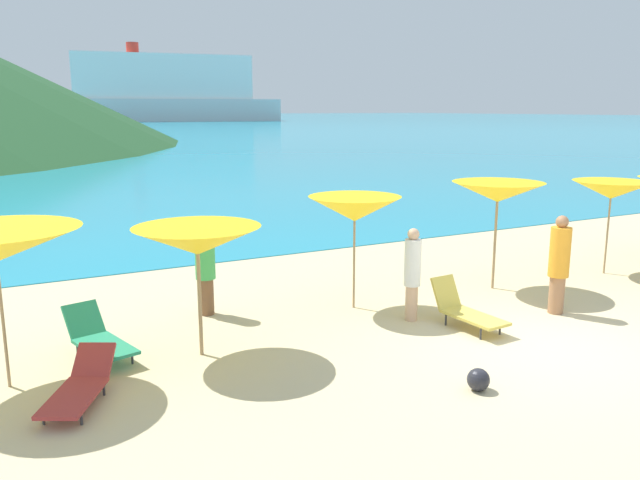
{
  "coord_description": "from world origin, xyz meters",
  "views": [
    {
      "loc": [
        -7.74,
        -6.84,
        3.76
      ],
      "look_at": [
        -1.94,
        4.03,
        1.2
      ],
      "focal_mm": 35.67,
      "sensor_mm": 36.0,
      "label": 1
    }
  ],
  "objects_px": {
    "beachgoer_4": "(559,262)",
    "cruise_ship": "(165,92)",
    "lounge_chair_0": "(98,338)",
    "beachgoer_2": "(412,272)",
    "lounge_chair_3": "(465,309)",
    "beachgoer_1": "(205,265)",
    "umbrella_2": "(355,209)",
    "beach_ball": "(478,380)",
    "lounge_chair_1": "(80,386)",
    "umbrella_1": "(197,241)",
    "umbrella_3": "(498,192)",
    "umbrella_4": "(611,190)"
  },
  "relations": [
    {
      "from": "beachgoer_4",
      "to": "cruise_ship",
      "type": "relative_size",
      "value": 0.03
    },
    {
      "from": "lounge_chair_0",
      "to": "beachgoer_2",
      "type": "distance_m",
      "value": 5.38
    },
    {
      "from": "lounge_chair_3",
      "to": "beachgoer_1",
      "type": "relative_size",
      "value": 0.84
    },
    {
      "from": "beachgoer_2",
      "to": "lounge_chair_3",
      "type": "bearing_deg",
      "value": 16.43
    },
    {
      "from": "umbrella_2",
      "to": "lounge_chair_3",
      "type": "distance_m",
      "value": 2.71
    },
    {
      "from": "umbrella_2",
      "to": "beach_ball",
      "type": "distance_m",
      "value": 4.34
    },
    {
      "from": "lounge_chair_1",
      "to": "beachgoer_4",
      "type": "bearing_deg",
      "value": 26.48
    },
    {
      "from": "beachgoer_2",
      "to": "cruise_ship",
      "type": "bearing_deg",
      "value": 143.18
    },
    {
      "from": "umbrella_1",
      "to": "lounge_chair_1",
      "type": "relative_size",
      "value": 1.25
    },
    {
      "from": "umbrella_3",
      "to": "lounge_chair_3",
      "type": "distance_m",
      "value": 3.21
    },
    {
      "from": "lounge_chair_1",
      "to": "lounge_chair_3",
      "type": "relative_size",
      "value": 1.08
    },
    {
      "from": "beach_ball",
      "to": "lounge_chair_3",
      "type": "bearing_deg",
      "value": 53.38
    },
    {
      "from": "umbrella_2",
      "to": "lounge_chair_0",
      "type": "xyz_separation_m",
      "value": [
        -4.74,
        -0.28,
        -1.61
      ]
    },
    {
      "from": "beachgoer_2",
      "to": "cruise_ship",
      "type": "xyz_separation_m",
      "value": [
        42.9,
        180.64,
        7.62
      ]
    },
    {
      "from": "umbrella_1",
      "to": "lounge_chair_3",
      "type": "bearing_deg",
      "value": -11.69
    },
    {
      "from": "beachgoer_4",
      "to": "cruise_ship",
      "type": "bearing_deg",
      "value": 18.4
    },
    {
      "from": "lounge_chair_3",
      "to": "beach_ball",
      "type": "xyz_separation_m",
      "value": [
        -1.55,
        -2.09,
        -0.16
      ]
    },
    {
      "from": "umbrella_2",
      "to": "lounge_chair_3",
      "type": "bearing_deg",
      "value": -58.2
    },
    {
      "from": "lounge_chair_3",
      "to": "beachgoer_4",
      "type": "distance_m",
      "value": 2.13
    },
    {
      "from": "beachgoer_1",
      "to": "lounge_chair_3",
      "type": "bearing_deg",
      "value": -83.03
    },
    {
      "from": "beachgoer_1",
      "to": "cruise_ship",
      "type": "xyz_separation_m",
      "value": [
        46.06,
        178.58,
        7.58
      ]
    },
    {
      "from": "umbrella_4",
      "to": "beachgoer_2",
      "type": "distance_m",
      "value": 6.07
    },
    {
      "from": "umbrella_1",
      "to": "umbrella_3",
      "type": "xyz_separation_m",
      "value": [
        6.63,
        0.69,
        0.25
      ]
    },
    {
      "from": "umbrella_2",
      "to": "beach_ball",
      "type": "bearing_deg",
      "value": -95.81
    },
    {
      "from": "lounge_chair_0",
      "to": "beachgoer_1",
      "type": "xyz_separation_m",
      "value": [
        2.12,
        1.22,
        0.64
      ]
    },
    {
      "from": "umbrella_3",
      "to": "lounge_chair_1",
      "type": "distance_m",
      "value": 8.86
    },
    {
      "from": "lounge_chair_0",
      "to": "cruise_ship",
      "type": "xyz_separation_m",
      "value": [
        48.18,
        179.8,
        8.22
      ]
    },
    {
      "from": "lounge_chair_0",
      "to": "beachgoer_1",
      "type": "bearing_deg",
      "value": 15.61
    },
    {
      "from": "umbrella_3",
      "to": "beachgoer_1",
      "type": "bearing_deg",
      "value": 168.74
    },
    {
      "from": "umbrella_3",
      "to": "beachgoer_2",
      "type": "relative_size",
      "value": 1.34
    },
    {
      "from": "cruise_ship",
      "to": "beachgoer_4",
      "type": "bearing_deg",
      "value": -94.3
    },
    {
      "from": "umbrella_1",
      "to": "beachgoer_4",
      "type": "distance_m",
      "value": 6.64
    },
    {
      "from": "umbrella_3",
      "to": "beach_ball",
      "type": "height_order",
      "value": "umbrella_3"
    },
    {
      "from": "lounge_chair_1",
      "to": "beach_ball",
      "type": "bearing_deg",
      "value": 4.26
    },
    {
      "from": "lounge_chair_3",
      "to": "beachgoer_2",
      "type": "xyz_separation_m",
      "value": [
        -0.61,
        0.73,
        0.59
      ]
    },
    {
      "from": "lounge_chair_3",
      "to": "umbrella_4",
      "type": "bearing_deg",
      "value": 10.14
    },
    {
      "from": "umbrella_3",
      "to": "lounge_chair_1",
      "type": "relative_size",
      "value": 1.4
    },
    {
      "from": "umbrella_4",
      "to": "beachgoer_4",
      "type": "distance_m",
      "value": 3.79
    },
    {
      "from": "umbrella_3",
      "to": "umbrella_4",
      "type": "relative_size",
      "value": 1.06
    },
    {
      "from": "lounge_chair_0",
      "to": "umbrella_2",
      "type": "bearing_deg",
      "value": -10.9
    },
    {
      "from": "umbrella_1",
      "to": "umbrella_2",
      "type": "relative_size",
      "value": 0.94
    },
    {
      "from": "umbrella_3",
      "to": "beachgoer_1",
      "type": "relative_size",
      "value": 1.27
    },
    {
      "from": "umbrella_4",
      "to": "beachgoer_1",
      "type": "bearing_deg",
      "value": 170.97
    },
    {
      "from": "umbrella_3",
      "to": "cruise_ship",
      "type": "bearing_deg",
      "value": 77.42
    },
    {
      "from": "lounge_chair_0",
      "to": "beachgoer_1",
      "type": "relative_size",
      "value": 0.91
    },
    {
      "from": "beachgoer_1",
      "to": "beachgoer_2",
      "type": "distance_m",
      "value": 3.77
    },
    {
      "from": "umbrella_1",
      "to": "umbrella_3",
      "type": "bearing_deg",
      "value": 5.95
    },
    {
      "from": "umbrella_4",
      "to": "cruise_ship",
      "type": "xyz_separation_m",
      "value": [
        36.95,
        180.03,
        6.58
      ]
    },
    {
      "from": "lounge_chair_0",
      "to": "beachgoer_2",
      "type": "bearing_deg",
      "value": -23.34
    },
    {
      "from": "umbrella_1",
      "to": "beachgoer_2",
      "type": "distance_m",
      "value": 3.96
    }
  ]
}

